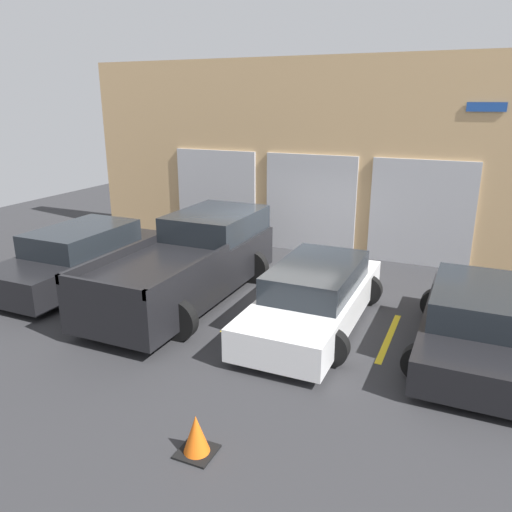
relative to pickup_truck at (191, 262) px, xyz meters
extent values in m
plane|color=#2D2D30|center=(1.50, 1.57, -0.84)|extent=(28.00, 28.00, 0.00)
cube|color=tan|center=(1.50, 4.87, 1.90)|extent=(15.11, 0.60, 5.47)
cube|color=#ADADB2|center=(-1.80, 4.53, 0.59)|extent=(2.70, 0.08, 2.85)
cube|color=#ADADB2|center=(1.30, 4.53, 0.59)|extent=(2.70, 0.08, 2.85)
cube|color=#ADADB2|center=(4.40, 4.53, 0.59)|extent=(2.70, 0.08, 2.85)
cube|color=#1E4799|center=(5.66, 4.54, 3.32)|extent=(0.90, 0.03, 0.22)
cube|color=black|center=(0.00, -0.27, -0.14)|extent=(1.95, 5.45, 0.96)
cube|color=#1E2328|center=(0.00, 1.23, 0.63)|extent=(1.80, 2.45, 0.57)
cube|color=black|center=(-0.94, -1.49, 0.43)|extent=(0.08, 3.00, 0.18)
cube|color=black|center=(0.94, -1.49, 0.43)|extent=(0.08, 3.00, 0.18)
cube|color=black|center=(0.00, -2.95, 0.43)|extent=(1.95, 0.08, 0.18)
cylinder|color=black|center=(-0.87, 1.42, -0.44)|extent=(0.80, 0.22, 0.80)
cylinder|color=black|center=(0.87, 1.42, -0.44)|extent=(0.80, 0.22, 0.80)
cylinder|color=black|center=(-0.87, -1.96, -0.44)|extent=(0.80, 0.22, 0.80)
cylinder|color=black|center=(0.87, -1.96, -0.44)|extent=(0.80, 0.22, 0.80)
cube|color=white|center=(3.00, -0.27, -0.39)|extent=(1.70, 4.69, 0.59)
cube|color=#1E2328|center=(3.00, -0.15, 0.16)|extent=(1.50, 2.58, 0.51)
cylinder|color=black|center=(2.26, 1.19, -0.51)|extent=(0.66, 0.22, 0.66)
cylinder|color=black|center=(3.74, 1.19, -0.51)|extent=(0.66, 0.22, 0.66)
cylinder|color=black|center=(2.26, -1.72, -0.51)|extent=(0.66, 0.22, 0.66)
cylinder|color=black|center=(3.74, -1.72, -0.51)|extent=(0.66, 0.22, 0.66)
cube|color=black|center=(6.00, -0.27, -0.41)|extent=(1.82, 4.25, 0.58)
cube|color=#1E2328|center=(6.00, -0.16, 0.13)|extent=(1.60, 2.34, 0.51)
cylinder|color=black|center=(5.20, 1.05, -0.53)|extent=(0.61, 0.22, 0.61)
cylinder|color=black|center=(5.20, -1.58, -0.53)|extent=(0.61, 0.22, 0.61)
cube|color=black|center=(-3.00, -0.27, -0.34)|extent=(1.85, 4.65, 0.68)
cube|color=#1E2328|center=(-3.00, -0.15, 0.27)|extent=(1.63, 2.56, 0.53)
cylinder|color=black|center=(-3.81, 1.17, -0.50)|extent=(0.68, 0.22, 0.68)
cylinder|color=black|center=(-2.19, 1.17, -0.50)|extent=(0.68, 0.22, 0.68)
cylinder|color=black|center=(-3.81, -1.71, -0.50)|extent=(0.68, 0.22, 0.68)
cylinder|color=black|center=(-2.19, -1.71, -0.50)|extent=(0.68, 0.22, 0.68)
cube|color=gold|center=(-4.50, -0.27, -0.83)|extent=(0.12, 2.20, 0.01)
cube|color=gold|center=(-1.50, -0.27, -0.83)|extent=(0.12, 2.20, 0.01)
cube|color=gold|center=(1.50, -0.27, -0.83)|extent=(0.12, 2.20, 0.01)
cube|color=gold|center=(4.50, -0.27, -0.83)|extent=(0.12, 2.20, 0.01)
cube|color=black|center=(2.82, -4.58, -0.82)|extent=(0.47, 0.47, 0.03)
cone|color=orange|center=(2.82, -4.58, -0.56)|extent=(0.36, 0.36, 0.55)
camera|label=1|loc=(5.69, -9.15, 3.50)|focal=35.00mm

